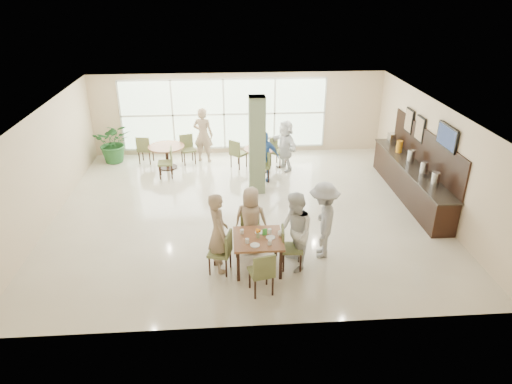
{
  "coord_description": "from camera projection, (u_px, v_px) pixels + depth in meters",
  "views": [
    {
      "loc": [
        -0.49,
        -10.88,
        5.72
      ],
      "look_at": [
        0.2,
        -1.2,
        1.1
      ],
      "focal_mm": 32.0,
      "sensor_mm": 36.0,
      "label": 1
    }
  ],
  "objects": [
    {
      "name": "framed_art_a",
      "position": [
        420.0,
        129.0,
        12.72
      ],
      "size": [
        0.05,
        0.55,
        0.7
      ],
      "color": "black",
      "rests_on": "ground"
    },
    {
      "name": "window_bank",
      "position": [
        224.0,
        114.0,
        15.68
      ],
      "size": [
        7.0,
        0.04,
        7.0
      ],
      "color": "silver",
      "rests_on": "ground"
    },
    {
      "name": "wall_tv",
      "position": [
        447.0,
        137.0,
        11.15
      ],
      "size": [
        0.06,
        1.0,
        0.58
      ],
      "color": "black",
      "rests_on": "ground"
    },
    {
      "name": "chairs_main_table",
      "position": [
        256.0,
        250.0,
        9.64
      ],
      "size": [
        2.05,
        2.19,
        0.95
      ],
      "color": "#646738",
      "rests_on": "ground"
    },
    {
      "name": "adult_standing",
      "position": [
        203.0,
        135.0,
        15.15
      ],
      "size": [
        0.78,
        0.63,
        1.85
      ],
      "primitive_type": "imported",
      "rotation": [
        0.0,
        0.0,
        2.83
      ],
      "color": "tan",
      "rests_on": "ground"
    },
    {
      "name": "teen_right",
      "position": [
        295.0,
        232.0,
        9.51
      ],
      "size": [
        0.79,
        0.95,
        1.75
      ],
      "primitive_type": "imported",
      "rotation": [
        0.0,
        0.0,
        -1.4
      ],
      "color": "white",
      "rests_on": "ground"
    },
    {
      "name": "teen_left",
      "position": [
        218.0,
        233.0,
        9.47
      ],
      "size": [
        0.61,
        0.75,
        1.78
      ],
      "primitive_type": "imported",
      "rotation": [
        0.0,
        0.0,
        1.89
      ],
      "color": "tan",
      "rests_on": "ground"
    },
    {
      "name": "ground",
      "position": [
        245.0,
        210.0,
        12.29
      ],
      "size": [
        10.0,
        10.0,
        0.0
      ],
      "primitive_type": "plane",
      "color": "beige",
      "rests_on": "ground"
    },
    {
      "name": "room_shell",
      "position": [
        245.0,
        151.0,
        11.56
      ],
      "size": [
        10.0,
        10.0,
        10.0
      ],
      "color": "white",
      "rests_on": "ground"
    },
    {
      "name": "main_table",
      "position": [
        258.0,
        241.0,
        9.59
      ],
      "size": [
        1.03,
        1.03,
        0.75
      ],
      "color": "brown",
      "rests_on": "ground"
    },
    {
      "name": "potted_plant",
      "position": [
        114.0,
        142.0,
        15.21
      ],
      "size": [
        1.32,
        1.32,
        1.36
      ],
      "primitive_type": "imported",
      "rotation": [
        0.0,
        0.0,
        0.08
      ],
      "color": "#255E2A",
      "rests_on": "ground"
    },
    {
      "name": "chairs_table_right",
      "position": [
        259.0,
        157.0,
        14.54
      ],
      "size": [
        1.95,
        1.88,
        0.95
      ],
      "color": "#646738",
      "rests_on": "ground"
    },
    {
      "name": "teen_far",
      "position": [
        251.0,
        220.0,
        10.2
      ],
      "size": [
        0.84,
        0.6,
        1.55
      ],
      "primitive_type": "imported",
      "rotation": [
        0.0,
        0.0,
        2.87
      ],
      "color": "tan",
      "rests_on": "ground"
    },
    {
      "name": "tabletop_clutter",
      "position": [
        259.0,
        236.0,
        9.51
      ],
      "size": [
        0.73,
        0.71,
        0.21
      ],
      "color": "white",
      "rests_on": "main_table"
    },
    {
      "name": "round_table_left",
      "position": [
        167.0,
        151.0,
        14.76
      ],
      "size": [
        1.16,
        1.16,
        0.75
      ],
      "color": "brown",
      "rests_on": "ground"
    },
    {
      "name": "adult_b",
      "position": [
        285.0,
        145.0,
        14.55
      ],
      "size": [
        1.23,
        1.65,
        1.63
      ],
      "primitive_type": "imported",
      "rotation": [
        0.0,
        0.0,
        -1.14
      ],
      "color": "white",
      "rests_on": "ground"
    },
    {
      "name": "buffet_counter",
      "position": [
        411.0,
        179.0,
        12.81
      ],
      "size": [
        0.64,
        4.7,
        1.95
      ],
      "color": "black",
      "rests_on": "ground"
    },
    {
      "name": "column",
      "position": [
        257.0,
        146.0,
        12.8
      ],
      "size": [
        0.45,
        0.45,
        2.8
      ],
      "primitive_type": "cube",
      "color": "#63724F",
      "rests_on": "ground"
    },
    {
      "name": "framed_art_b",
      "position": [
        409.0,
        121.0,
        13.44
      ],
      "size": [
        0.05,
        0.55,
        0.7
      ],
      "color": "black",
      "rests_on": "ground"
    },
    {
      "name": "adult_a",
      "position": [
        264.0,
        156.0,
        13.77
      ],
      "size": [
        0.99,
        0.68,
        1.55
      ],
      "primitive_type": "imported",
      "rotation": [
        0.0,
        0.0,
        -0.19
      ],
      "color": "#3B69B1",
      "rests_on": "ground"
    },
    {
      "name": "teen_standing",
      "position": [
        323.0,
        220.0,
        9.96
      ],
      "size": [
        0.85,
        1.24,
        1.77
      ],
      "primitive_type": "imported",
      "rotation": [
        0.0,
        0.0,
        -1.75
      ],
      "color": "#A5A5A7",
      "rests_on": "ground"
    },
    {
      "name": "chairs_table_left",
      "position": [
        166.0,
        154.0,
        14.83
      ],
      "size": [
        1.97,
        1.78,
        0.95
      ],
      "color": "#646738",
      "rests_on": "ground"
    },
    {
      "name": "round_table_right",
      "position": [
        260.0,
        154.0,
        14.56
      ],
      "size": [
        1.01,
        1.01,
        0.75
      ],
      "color": "brown",
      "rests_on": "ground"
    }
  ]
}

